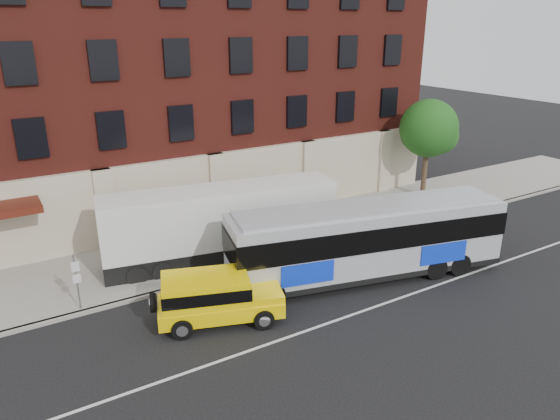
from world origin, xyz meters
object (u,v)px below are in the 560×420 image
sign_pole (77,280)px  street_tree (429,130)px  yellow_suv (214,296)px  shipping_container (221,226)px  city_bus (367,238)px

sign_pole → street_tree: bearing=8.6°
yellow_suv → shipping_container: bearing=61.9°
city_bus → shipping_container: bearing=135.0°
street_tree → yellow_suv: 19.23m
city_bus → sign_pole: bearing=163.8°
street_tree → yellow_suv: bearing=-159.7°
sign_pole → yellow_suv: size_ratio=0.49×
street_tree → shipping_container: size_ratio=0.56×
city_bus → street_tree: bearing=32.7°
sign_pole → shipping_container: bearing=12.1°
yellow_suv → street_tree: bearing=20.3°
sign_pole → yellow_suv: bearing=-37.2°
street_tree → shipping_container: 15.58m
street_tree → shipping_container: bearing=-173.0°
street_tree → yellow_suv: (-17.76, -6.58, -3.32)m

